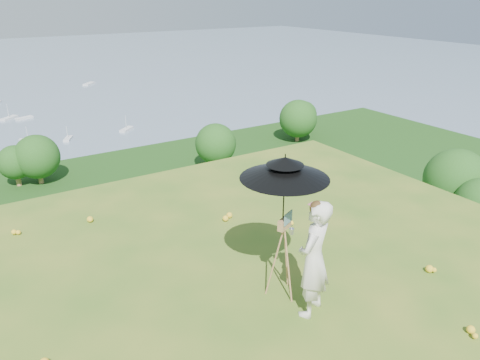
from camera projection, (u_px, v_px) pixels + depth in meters
ground at (258, 347)px, 6.49m from camera, size 14.00×14.00×0.00m
shoreline_tier at (3, 250)px, 78.72m from camera, size 170.00×28.00×8.00m
slope_trees at (22, 240)px, 39.52m from camera, size 110.00×50.00×6.00m
wildflowers at (249, 333)px, 6.66m from camera, size 10.00×10.50×0.12m
painter at (314, 259)px, 6.86m from camera, size 0.81×0.71×1.86m
field_easel at (283, 254)px, 7.35m from camera, size 0.75×0.75×1.48m
sun_umbrella at (284, 191)px, 6.97m from camera, size 1.75×1.75×1.18m
painter_cap at (317, 205)px, 6.53m from camera, size 0.26×0.29×0.10m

